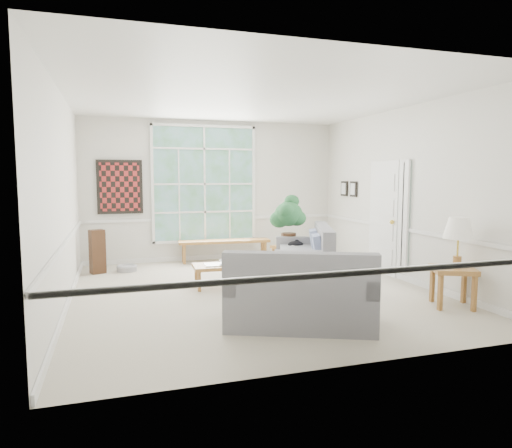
{
  "coord_description": "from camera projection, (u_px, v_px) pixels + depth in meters",
  "views": [
    {
      "loc": [
        -2.07,
        -6.76,
        1.81
      ],
      "look_at": [
        0.1,
        0.2,
        1.05
      ],
      "focal_mm": 32.0,
      "sensor_mm": 36.0,
      "label": 1
    }
  ],
  "objects": [
    {
      "name": "table_lamp",
      "position": [
        458.0,
        242.0,
        6.28
      ],
      "size": [
        0.55,
        0.55,
        0.7
      ],
      "primitive_type": null,
      "rotation": [
        0.0,
        0.0,
        -0.5
      ],
      "color": "white",
      "rests_on": "side_table"
    },
    {
      "name": "wall_frame_far",
      "position": [
        344.0,
        189.0,
        9.9
      ],
      "size": [
        0.04,
        0.26,
        0.32
      ],
      "primitive_type": "cube",
      "color": "black",
      "rests_on": "wall_right"
    },
    {
      "name": "ceiling",
      "position": [
        254.0,
        98.0,
        6.91
      ],
      "size": [
        5.5,
        6.0,
        0.02
      ],
      "primitive_type": "cube",
      "color": "white",
      "rests_on": "ground"
    },
    {
      "name": "coffee_table",
      "position": [
        224.0,
        276.0,
        7.49
      ],
      "size": [
        1.03,
        0.6,
        0.38
      ],
      "primitive_type": "cube",
      "rotation": [
        0.0,
        0.0,
        -0.05
      ],
      "color": "#A16B32",
      "rests_on": "floor"
    },
    {
      "name": "door_sidelight",
      "position": [
        404.0,
        215.0,
        7.87
      ],
      "size": [
        0.08,
        0.26,
        1.9
      ],
      "primitive_type": "cube",
      "color": "white",
      "rests_on": "wall_right"
    },
    {
      "name": "cat",
      "position": [
        295.0,
        244.0,
        8.46
      ],
      "size": [
        0.36,
        0.33,
        0.14
      ],
      "primitive_type": "ellipsoid",
      "rotation": [
        0.0,
        0.0,
        -0.52
      ],
      "color": "black",
      "rests_on": "loveseat_right"
    },
    {
      "name": "loveseat_front",
      "position": [
        300.0,
        287.0,
        5.54
      ],
      "size": [
        1.98,
        1.53,
        0.95
      ],
      "primitive_type": "cube",
      "rotation": [
        0.0,
        0.0,
        -0.4
      ],
      "color": "slate",
      "rests_on": "floor"
    },
    {
      "name": "houseplant",
      "position": [
        289.0,
        220.0,
        8.77
      ],
      "size": [
        0.83,
        0.83,
        1.01
      ],
      "primitive_type": null,
      "rotation": [
        0.0,
        0.0,
        0.69
      ],
      "color": "#20552D",
      "rests_on": "end_table"
    },
    {
      "name": "end_table",
      "position": [
        287.0,
        258.0,
        8.89
      ],
      "size": [
        0.61,
        0.61,
        0.47
      ],
      "primitive_type": "cube",
      "rotation": [
        0.0,
        0.0,
        0.38
      ],
      "color": "#A16B32",
      "rests_on": "floor"
    },
    {
      "name": "wall_front",
      "position": [
        349.0,
        210.0,
        4.21
      ],
      "size": [
        5.5,
        0.02,
        3.0
      ],
      "primitive_type": "cube",
      "color": "silver",
      "rests_on": "ground"
    },
    {
      "name": "wall_left",
      "position": [
        62.0,
        199.0,
        6.25
      ],
      "size": [
        0.02,
        6.0,
        3.0
      ],
      "primitive_type": "cube",
      "color": "silver",
      "rests_on": "ground"
    },
    {
      "name": "pet_bed",
      "position": [
        127.0,
        268.0,
        8.76
      ],
      "size": [
        0.41,
        0.41,
        0.12
      ],
      "primitive_type": "cylinder",
      "rotation": [
        0.0,
        0.0,
        0.03
      ],
      "color": "gray",
      "rests_on": "floor"
    },
    {
      "name": "floor_speaker",
      "position": [
        97.0,
        252.0,
        8.52
      ],
      "size": [
        0.31,
        0.28,
        0.82
      ],
      "primitive_type": "cube",
      "rotation": [
        0.0,
        0.0,
        0.38
      ],
      "color": "#3E2415",
      "rests_on": "floor"
    },
    {
      "name": "side_table",
      "position": [
        453.0,
        287.0,
        6.35
      ],
      "size": [
        0.72,
        0.72,
        0.56
      ],
      "primitive_type": "cube",
      "rotation": [
        0.0,
        0.0,
        -0.43
      ],
      "color": "#A16B32",
      "rests_on": "floor"
    },
    {
      "name": "wall_frame_near",
      "position": [
        353.0,
        189.0,
        9.52
      ],
      "size": [
        0.04,
        0.26,
        0.32
      ],
      "primitive_type": "cube",
      "color": "black",
      "rests_on": "wall_right"
    },
    {
      "name": "pewter_bowl",
      "position": [
        227.0,
        262.0,
        7.51
      ],
      "size": [
        0.32,
        0.32,
        0.07
      ],
      "primitive_type": "imported",
      "rotation": [
        0.0,
        0.0,
        -0.07
      ],
      "color": "gray",
      "rests_on": "coffee_table"
    },
    {
      "name": "wall_right",
      "position": [
        406.0,
        195.0,
        7.88
      ],
      "size": [
        0.02,
        6.0,
        3.0
      ],
      "primitive_type": "cube",
      "color": "silver",
      "rests_on": "ground"
    },
    {
      "name": "wall_back",
      "position": [
        213.0,
        191.0,
        9.91
      ],
      "size": [
        5.5,
        0.02,
        3.0
      ],
      "primitive_type": "cube",
      "color": "silver",
      "rests_on": "ground"
    },
    {
      "name": "entry_door",
      "position": [
        383.0,
        218.0,
        8.48
      ],
      "size": [
        0.08,
        0.9,
        2.1
      ],
      "primitive_type": "cube",
      "color": "white",
      "rests_on": "floor"
    },
    {
      "name": "window_bench",
      "position": [
        225.0,
        251.0,
        9.76
      ],
      "size": [
        1.97,
        0.53,
        0.45
      ],
      "primitive_type": "cube",
      "rotation": [
        0.0,
        0.0,
        -0.08
      ],
      "color": "#A16B32",
      "rests_on": "floor"
    },
    {
      "name": "floor",
      "position": [
        254.0,
        292.0,
        7.22
      ],
      "size": [
        5.5,
        6.0,
        0.01
      ],
      "primitive_type": "cube",
      "color": "#B9B09C",
      "rests_on": "ground"
    },
    {
      "name": "window_back",
      "position": [
        205.0,
        184.0,
        9.8
      ],
      "size": [
        2.3,
        0.08,
        2.4
      ],
      "primitive_type": "cube",
      "color": "white",
      "rests_on": "wall_back"
    },
    {
      "name": "loveseat_right",
      "position": [
        303.0,
        254.0,
        7.84
      ],
      "size": [
        1.49,
        2.0,
        0.97
      ],
      "primitive_type": "cube",
      "rotation": [
        0.0,
        0.0,
        -0.36
      ],
      "color": "slate",
      "rests_on": "floor"
    },
    {
      "name": "wall_art",
      "position": [
        120.0,
        187.0,
        9.28
      ],
      "size": [
        0.9,
        0.06,
        1.1
      ],
      "primitive_type": "cube",
      "color": "#581918",
      "rests_on": "wall_back"
    }
  ]
}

